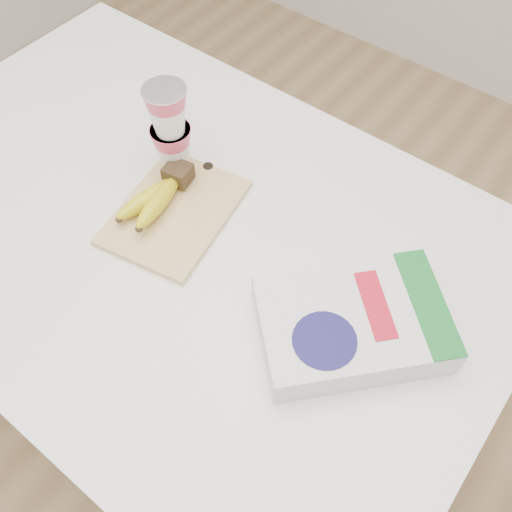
% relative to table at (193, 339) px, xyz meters
% --- Properties ---
extents(room, '(4.00, 4.00, 4.00)m').
position_rel_table_xyz_m(room, '(0.00, 0.00, 0.87)').
color(room, tan).
rests_on(room, ground).
extents(table, '(1.27, 0.85, 0.95)m').
position_rel_table_xyz_m(table, '(0.00, 0.00, 0.00)').
color(table, white).
rests_on(table, ground).
extents(cutting_board, '(0.24, 0.29, 0.01)m').
position_rel_table_xyz_m(cutting_board, '(-0.00, 0.02, 0.48)').
color(cutting_board, '#DFC47A').
rests_on(cutting_board, table).
extents(bananas, '(0.08, 0.18, 0.05)m').
position_rel_table_xyz_m(bananas, '(-0.04, 0.01, 0.51)').
color(bananas, '#382816').
rests_on(bananas, cutting_board).
extents(yogurt_stack, '(0.08, 0.08, 0.19)m').
position_rel_table_xyz_m(yogurt_stack, '(-0.08, 0.10, 0.59)').
color(yogurt_stack, white).
rests_on(yogurt_stack, cutting_board).
extents(cereal_box, '(0.34, 0.34, 0.06)m').
position_rel_table_xyz_m(cereal_box, '(0.39, 0.01, 0.51)').
color(cereal_box, white).
rests_on(cereal_box, table).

